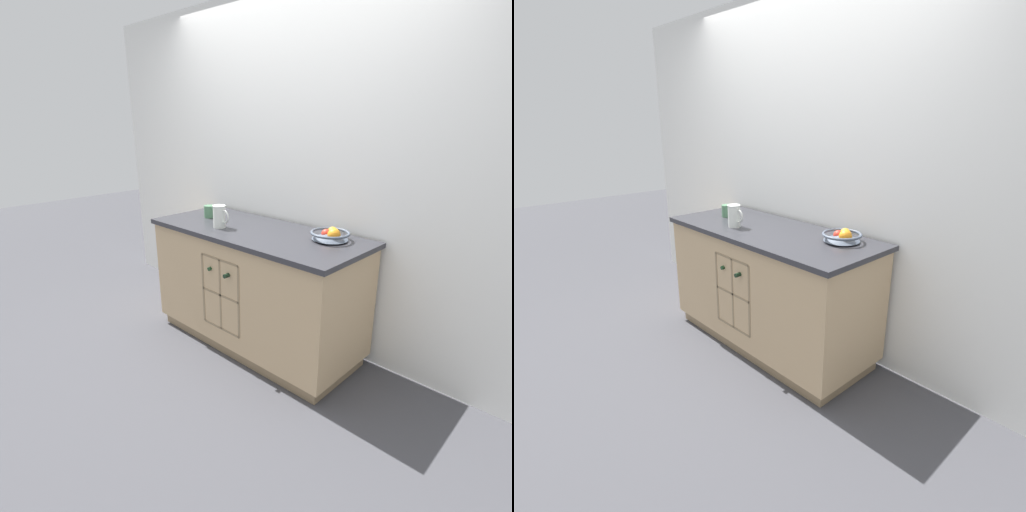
% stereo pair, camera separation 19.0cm
% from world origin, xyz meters
% --- Properties ---
extents(ground_plane, '(14.00, 14.00, 0.00)m').
position_xyz_m(ground_plane, '(0.00, 0.00, 0.00)').
color(ground_plane, '#424247').
extents(back_wall, '(4.40, 0.06, 2.55)m').
position_xyz_m(back_wall, '(0.00, 0.40, 1.27)').
color(back_wall, white).
rests_on(back_wall, ground_plane).
extents(kitchen_island, '(1.66, 0.71, 0.92)m').
position_xyz_m(kitchen_island, '(-0.00, -0.00, 0.47)').
color(kitchen_island, '#8B7354').
rests_on(kitchen_island, ground_plane).
extents(fruit_bowl, '(0.26, 0.26, 0.09)m').
position_xyz_m(fruit_bowl, '(0.54, 0.14, 0.96)').
color(fruit_bowl, '#4C5666').
rests_on(fruit_bowl, kitchen_island).
extents(white_pitcher, '(0.15, 0.10, 0.16)m').
position_xyz_m(white_pitcher, '(-0.23, -0.14, 1.00)').
color(white_pitcher, silver).
rests_on(white_pitcher, kitchen_island).
extents(ceramic_mug, '(0.13, 0.09, 0.10)m').
position_xyz_m(ceramic_mug, '(-0.53, 0.01, 0.96)').
color(ceramic_mug, '#4C7A56').
rests_on(ceramic_mug, kitchen_island).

